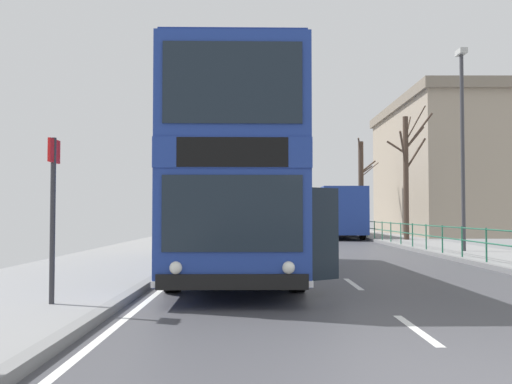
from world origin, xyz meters
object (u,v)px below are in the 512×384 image
at_px(background_building_00, 471,168).
at_px(street_lamp_far_side, 465,133).
at_px(double_decker_bus_main, 239,180).
at_px(bus_stop_sign_near, 55,201).
at_px(bare_tree_far_00, 409,170).
at_px(background_bus_far_lane, 337,211).
at_px(bare_tree_far_01, 363,185).

bearing_deg(background_building_00, street_lamp_far_side, -111.03).
bearing_deg(street_lamp_far_side, background_building_00, 68.97).
relative_size(double_decker_bus_main, bus_stop_sign_near, 4.36).
height_order(bare_tree_far_00, background_building_00, background_building_00).
bearing_deg(background_building_00, bare_tree_far_00, -122.73).
bearing_deg(street_lamp_far_side, bare_tree_far_00, 87.56).
distance_m(street_lamp_far_side, background_building_00, 23.10).
bearing_deg(background_bus_far_lane, bus_stop_sign_near, -106.42).
bearing_deg(background_bus_far_lane, background_building_00, 30.34).
height_order(background_bus_far_lane, bare_tree_far_01, bare_tree_far_01).
relative_size(background_bus_far_lane, bus_stop_sign_near, 3.85).
height_order(double_decker_bus_main, bare_tree_far_01, bare_tree_far_01).
xyz_separation_m(street_lamp_far_side, bare_tree_far_00, (0.40, 9.28, -0.68)).
bearing_deg(double_decker_bus_main, bare_tree_far_01, 73.33).
xyz_separation_m(double_decker_bus_main, bus_stop_sign_near, (-2.63, -5.57, -0.65)).
bearing_deg(bare_tree_far_01, bus_stop_sign_near, -108.19).
bearing_deg(bus_stop_sign_near, background_building_00, 60.66).
bearing_deg(double_decker_bus_main, background_bus_far_lane, 75.98).
bearing_deg(background_building_00, background_bus_far_lane, -149.66).
xyz_separation_m(background_bus_far_lane, street_lamp_far_side, (2.65, -15.15, 2.82)).
relative_size(background_bus_far_lane, street_lamp_far_side, 1.30).
bearing_deg(bare_tree_far_01, bare_tree_far_00, -88.26).
bearing_deg(street_lamp_far_side, bare_tree_far_01, 89.85).
relative_size(bus_stop_sign_near, background_building_00, 0.15).
distance_m(bare_tree_far_00, background_building_00, 14.64).
bearing_deg(bare_tree_far_00, double_decker_bus_main, -118.01).
height_order(bare_tree_far_00, bare_tree_far_01, bare_tree_far_00).
height_order(background_bus_far_lane, bare_tree_far_00, bare_tree_far_00).
height_order(double_decker_bus_main, background_bus_far_lane, double_decker_bus_main).
height_order(street_lamp_far_side, background_building_00, background_building_00).
distance_m(double_decker_bus_main, bare_tree_far_00, 18.17).
bearing_deg(background_bus_far_lane, bare_tree_far_01, 63.37).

